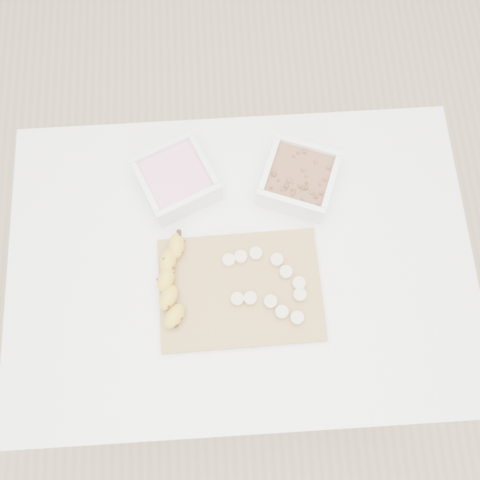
{
  "coord_description": "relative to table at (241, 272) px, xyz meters",
  "views": [
    {
      "loc": [
        -0.02,
        -0.3,
        1.86
      ],
      "look_at": [
        0.0,
        0.03,
        0.81
      ],
      "focal_mm": 40.0,
      "sensor_mm": 36.0,
      "label": 1
    }
  ],
  "objects": [
    {
      "name": "bowl_yogurt",
      "position": [
        -0.13,
        0.18,
        0.13
      ],
      "size": [
        0.2,
        0.2,
        0.07
      ],
      "color": "white",
      "rests_on": "table"
    },
    {
      "name": "table",
      "position": [
        0.0,
        0.0,
        0.0
      ],
      "size": [
        1.0,
        0.7,
        0.75
      ],
      "color": "white",
      "rests_on": "ground"
    },
    {
      "name": "banana_slices",
      "position": [
        0.05,
        -0.06,
        0.12
      ],
      "size": [
        0.17,
        0.17,
        0.02
      ],
      "color": "beige",
      "rests_on": "cutting_board"
    },
    {
      "name": "banana",
      "position": [
        -0.14,
        -0.04,
        0.13
      ],
      "size": [
        0.1,
        0.2,
        0.03
      ],
      "primitive_type": null,
      "rotation": [
        0.0,
        0.0,
        -0.26
      ],
      "color": "gold",
      "rests_on": "cutting_board"
    },
    {
      "name": "ground",
      "position": [
        0.0,
        0.0,
        -0.65
      ],
      "size": [
        3.5,
        3.5,
        0.0
      ],
      "primitive_type": "plane",
      "color": "#C6AD89",
      "rests_on": "ground"
    },
    {
      "name": "cutting_board",
      "position": [
        -0.01,
        -0.06,
        0.1
      ],
      "size": [
        0.34,
        0.25,
        0.01
      ],
      "primitive_type": "cube",
      "rotation": [
        0.0,
        0.0,
        0.02
      ],
      "color": "#B48A48",
      "rests_on": "table"
    },
    {
      "name": "bowl_granola",
      "position": [
        0.14,
        0.17,
        0.13
      ],
      "size": [
        0.19,
        0.19,
        0.07
      ],
      "color": "white",
      "rests_on": "table"
    }
  ]
}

